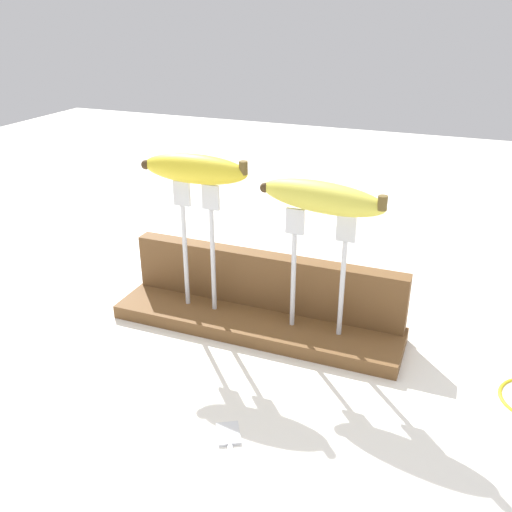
# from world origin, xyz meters

# --- Properties ---
(ground_plane) EXTENTS (3.00, 3.00, 0.00)m
(ground_plane) POSITION_xyz_m (0.00, 0.00, 0.00)
(ground_plane) COLOR white
(wooden_board) EXTENTS (0.44, 0.11, 0.02)m
(wooden_board) POSITION_xyz_m (0.00, 0.00, 0.01)
(wooden_board) COLOR brown
(wooden_board) RESTS_ON ground
(board_backstop) EXTENTS (0.43, 0.03, 0.09)m
(board_backstop) POSITION_xyz_m (0.00, 0.04, 0.06)
(board_backstop) COLOR brown
(board_backstop) RESTS_ON wooden_board
(fork_stand_left) EXTENTS (0.07, 0.01, 0.20)m
(fork_stand_left) POSITION_xyz_m (-0.09, -0.00, 0.14)
(fork_stand_left) COLOR silver
(fork_stand_left) RESTS_ON wooden_board
(fork_stand_right) EXTENTS (0.10, 0.01, 0.18)m
(fork_stand_right) POSITION_xyz_m (0.09, -0.00, 0.13)
(fork_stand_right) COLOR silver
(fork_stand_right) RESTS_ON wooden_board
(banana_raised_left) EXTENTS (0.16, 0.05, 0.04)m
(banana_raised_left) POSITION_xyz_m (-0.09, -0.00, 0.24)
(banana_raised_left) COLOR yellow
(banana_raised_left) RESTS_ON fork_stand_left
(banana_raised_right) EXTENTS (0.18, 0.08, 0.04)m
(banana_raised_right) POSITION_xyz_m (0.09, -0.00, 0.22)
(banana_raised_right) COLOR #DBD147
(banana_raised_right) RESTS_ON fork_stand_right
(fork_fallen_near) EXTENTS (0.10, 0.15, 0.01)m
(fork_fallen_near) POSITION_xyz_m (0.07, -0.26, 0.00)
(fork_fallen_near) COLOR silver
(fork_fallen_near) RESTS_ON ground
(banana_chunk_far) EXTENTS (0.05, 0.04, 0.04)m
(banana_chunk_far) POSITION_xyz_m (0.11, 0.17, 0.02)
(banana_chunk_far) COLOR #DBD147
(banana_chunk_far) RESTS_ON ground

